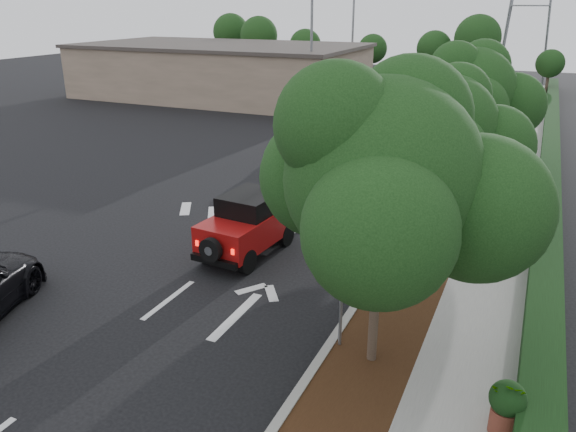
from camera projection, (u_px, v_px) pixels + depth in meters
The scene contains 18 objects.
ground at pixel (169, 300), 14.64m from camera, with size 120.00×120.00×0.00m, color black.
curb at pixel (433, 189), 23.09m from camera, with size 0.20×70.00×0.15m, color #9E9B93.
planting_strip at pixel (458, 192), 22.71m from camera, with size 1.80×70.00×0.12m, color black.
sidewalk at pixel (508, 199), 21.99m from camera, with size 2.00×70.00×0.12m, color gray.
hedge at pixel (548, 195), 21.33m from camera, with size 0.80×70.00×0.80m, color black.
commercial_building at pixel (221, 72), 45.62m from camera, with size 22.00×12.00×4.00m, color #7D6956.
transmission_tower at pixel (519, 84), 53.28m from camera, with size 7.00×4.00×28.00m, color slate, non-canonical shape.
street_tree_near at pixel (371, 363), 12.07m from camera, with size 3.80×3.80×5.92m, color black, non-canonical shape.
street_tree_mid at pixel (432, 244), 18.04m from camera, with size 3.20×3.20×5.32m, color black, non-canonical shape.
street_tree_far at pixel (461, 187), 23.59m from camera, with size 3.40×3.40×5.62m, color black, non-canonical shape.
light_pole_a at pixel (310, 113), 39.29m from camera, with size 2.00×0.22×9.00m, color slate, non-canonical shape.
light_pole_b at pixel (350, 90), 49.91m from camera, with size 2.00×0.22×9.00m, color slate, non-canonical shape.
red_jeep at pixel (250, 223), 17.14m from camera, with size 1.91×3.76×1.87m.
silver_suv_ahead at pixel (334, 174), 22.88m from camera, with size 2.36×5.11×1.42m, color #AFB1B7.
silver_sedan_oncoming at pixel (312, 145), 27.40m from camera, with size 1.56×4.48×1.47m, color #98999F.
parked_suv at pixel (278, 102), 39.76m from camera, with size 1.60×3.99×1.36m, color #94979B.
speed_hump_sign at pixel (342, 285), 11.99m from camera, with size 1.09×0.12×2.33m.
terracotta_planter at pixel (507, 403), 9.74m from camera, with size 0.64×0.64×1.12m.
Camera 1 is at (8.12, -10.50, 7.26)m, focal length 35.00 mm.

